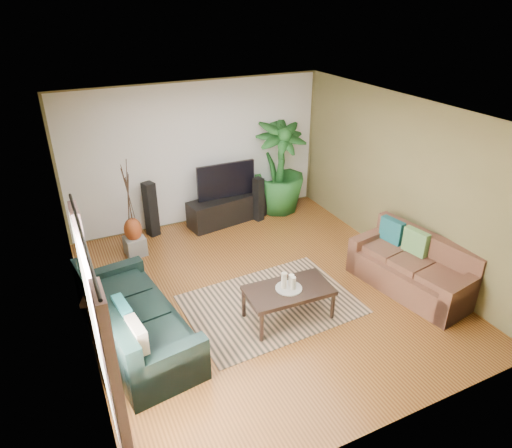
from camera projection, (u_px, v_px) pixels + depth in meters
floor at (262, 290)px, 6.97m from camera, size 5.50×5.50×0.00m
ceiling at (263, 114)px, 5.74m from camera, size 5.50×5.50×0.00m
wall_back at (197, 154)px, 8.56m from camera, size 5.00×0.00×5.00m
wall_front at (396, 328)px, 4.15m from camera, size 5.00×0.00×5.00m
wall_left at (73, 250)px, 5.39m from camera, size 0.00×5.50×5.50m
wall_right at (402, 182)px, 7.32m from camera, size 0.00×5.50×5.50m
backwall_panel at (198, 154)px, 8.55m from camera, size 4.90×0.00×4.90m
window_pane at (94, 326)px, 4.09m from camera, size 0.00×1.80×1.80m
curtain_near at (119, 404)px, 3.62m from camera, size 0.08×0.35×2.20m
curtain_far at (92, 301)px, 4.83m from camera, size 0.08×0.35×2.20m
curtain_rod at (82, 237)px, 3.70m from camera, size 0.03×1.90×0.03m
sofa_left at (136, 315)px, 5.77m from camera, size 1.24×2.30×0.85m
sofa_right at (412, 265)px, 6.83m from camera, size 1.13×1.95×0.85m
area_rug at (271, 304)px, 6.65m from camera, size 2.47×1.80×0.01m
coffee_table at (288, 303)px, 6.29m from camera, size 1.21×0.70×0.48m
candle_tray at (289, 288)px, 6.18m from camera, size 0.36×0.36×0.02m
candle_tall at (284, 280)px, 6.12m from camera, size 0.07×0.07×0.24m
candle_mid at (293, 283)px, 6.12m from camera, size 0.07×0.07×0.18m
candle_short at (291, 280)px, 6.22m from camera, size 0.07×0.07×0.15m
tv_stand at (227, 209)px, 8.94m from camera, size 1.63×0.71×0.52m
television at (226, 180)px, 8.68m from camera, size 1.15×0.06×0.68m
speaker_left at (151, 209)px, 8.34m from camera, size 0.24×0.26×1.04m
speaker_right at (258, 199)px, 8.93m from camera, size 0.21×0.22×0.88m
potted_plant at (279, 167)px, 9.14m from camera, size 1.07×1.07×1.87m
plant_pot at (278, 203)px, 9.50m from camera, size 0.35×0.35×0.27m
pedestal at (135, 246)px, 7.86m from camera, size 0.36×0.36×0.33m
vase at (133, 230)px, 7.72m from camera, size 0.30×0.30×0.42m
side_table at (105, 308)px, 6.16m from camera, size 0.62×0.62×0.52m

